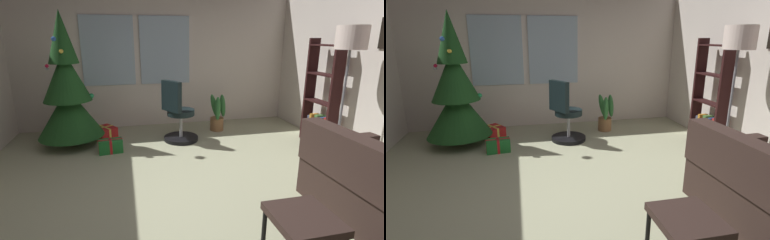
% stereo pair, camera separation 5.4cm
% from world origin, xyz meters
% --- Properties ---
extents(ground_plane, '(5.01, 5.73, 0.10)m').
position_xyz_m(ground_plane, '(0.00, 0.00, -0.05)').
color(ground_plane, '#AEB18C').
extents(wall_back_with_windows, '(5.01, 0.12, 2.54)m').
position_xyz_m(wall_back_with_windows, '(-0.02, 2.91, 1.28)').
color(wall_back_with_windows, silver).
rests_on(wall_back_with_windows, ground_plane).
extents(footstool, '(0.45, 0.47, 0.41)m').
position_xyz_m(footstool, '(0.57, -1.00, 0.35)').
color(footstool, '#32231E').
rests_on(footstool, ground_plane).
extents(holiday_tree, '(0.97, 0.97, 2.48)m').
position_xyz_m(holiday_tree, '(-1.47, 2.03, 0.83)').
color(holiday_tree, '#4C331E').
rests_on(holiday_tree, ground_plane).
extents(gift_box_red, '(0.44, 0.45, 0.19)m').
position_xyz_m(gift_box_red, '(-1.00, 2.29, 0.09)').
color(gift_box_red, red).
rests_on(gift_box_red, ground_plane).
extents(gift_box_green, '(0.36, 0.22, 0.20)m').
position_xyz_m(gift_box_green, '(-0.89, 1.58, 0.10)').
color(gift_box_green, '#1E722D').
rests_on(gift_box_green, ground_plane).
extents(office_chair, '(0.58, 0.57, 1.00)m').
position_xyz_m(office_chair, '(0.17, 1.85, 0.39)').
color(office_chair, black).
rests_on(office_chair, ground_plane).
extents(bookshelf, '(0.18, 0.64, 1.62)m').
position_xyz_m(bookshelf, '(2.29, 1.23, 0.72)').
color(bookshelf, black).
rests_on(bookshelf, ground_plane).
extents(floor_lamp, '(0.37, 0.37, 1.77)m').
position_xyz_m(floor_lamp, '(2.05, 0.50, 1.51)').
color(floor_lamp, slate).
rests_on(floor_lamp, ground_plane).
extents(potted_plant, '(0.36, 0.41, 0.68)m').
position_xyz_m(potted_plant, '(0.96, 2.25, 0.27)').
color(potted_plant, '#90643F').
rests_on(potted_plant, ground_plane).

